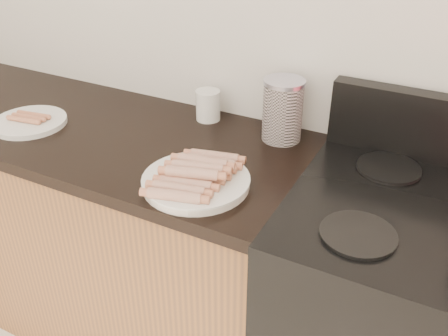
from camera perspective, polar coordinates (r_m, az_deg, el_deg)
The scene contains 10 objects.
cabinet_base at distance 2.21m, azimuth -20.26°, elevation -4.57°, with size 2.20×0.59×0.86m, color #915B2C.
counter_slab at distance 2.00m, azimuth -22.56°, elevation 6.01°, with size 2.20×0.62×0.04m, color black.
burner_near_left at distance 1.21m, azimuth 15.08°, elevation -7.33°, with size 0.18×0.18×0.01m, color black.
burner_far_left at distance 1.50m, azimuth 18.31°, elevation 0.02°, with size 0.18×0.18×0.01m, color black.
main_plate at distance 1.37m, azimuth -3.21°, elevation -1.67°, with size 0.29×0.29×0.02m, color white.
side_plate at distance 1.82m, azimuth -21.32°, elevation 4.92°, with size 0.25×0.25×0.02m, color white.
hotdog_pile at distance 1.35m, azimuth -3.25°, elevation -0.53°, with size 0.14×0.28×0.06m.
plain_sausages at distance 1.82m, azimuth -21.43°, elevation 5.42°, with size 0.12×0.08×0.02m.
canister at distance 1.58m, azimuth 6.73°, elevation 6.60°, with size 0.13×0.13×0.20m.
mug at distance 1.72m, azimuth -1.84°, elevation 7.18°, with size 0.08×0.08×0.10m, color white.
Camera 1 is at (0.76, 0.55, 1.65)m, focal length 40.00 mm.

